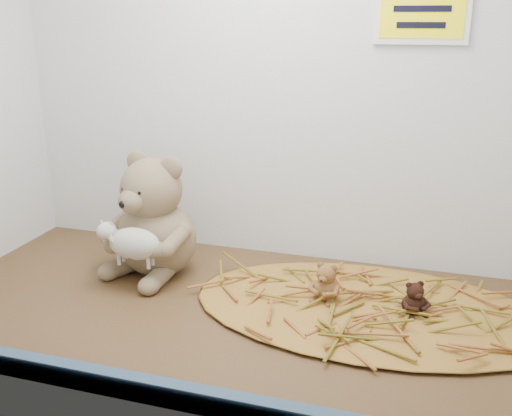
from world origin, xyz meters
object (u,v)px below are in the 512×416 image
(main_teddy, at_px, (155,214))
(mini_teddy_tan, at_px, (326,280))
(toy_lamb, at_px, (135,244))
(mini_teddy_brown, at_px, (414,296))

(main_teddy, bearing_deg, mini_teddy_tan, 10.27)
(toy_lamb, relative_size, mini_teddy_brown, 2.19)
(main_teddy, height_order, toy_lamb, main_teddy)
(main_teddy, distance_m, toy_lamb, 0.10)
(main_teddy, distance_m, mini_teddy_tan, 0.39)
(main_teddy, relative_size, toy_lamb, 1.87)
(main_teddy, distance_m, mini_teddy_brown, 0.56)
(toy_lamb, bearing_deg, mini_teddy_brown, 4.21)
(mini_teddy_tan, distance_m, mini_teddy_brown, 0.17)
(toy_lamb, distance_m, mini_teddy_tan, 0.39)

